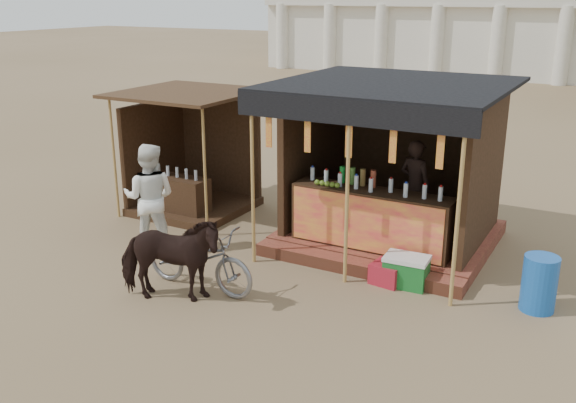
{
  "coord_description": "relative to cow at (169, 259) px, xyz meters",
  "views": [
    {
      "loc": [
        4.49,
        -6.56,
        4.13
      ],
      "look_at": [
        0.0,
        1.6,
        1.1
      ],
      "focal_mm": 40.0,
      "sensor_mm": 36.0,
      "label": 1
    }
  ],
  "objects": [
    {
      "name": "ground",
      "position": [
        0.89,
        0.19,
        -0.64
      ],
      "size": [
        120.0,
        120.0,
        0.0
      ],
      "primitive_type": "plane",
      "color": "#846B4C",
      "rests_on": "ground"
    },
    {
      "name": "blue_barrel",
      "position": [
        4.55,
        2.19,
        -0.24
      ],
      "size": [
        0.59,
        0.59,
        0.78
      ],
      "primitive_type": "cylinder",
      "rotation": [
        0.0,
        0.0,
        0.32
      ],
      "color": "#1755AF",
      "rests_on": "ground"
    },
    {
      "name": "cow",
      "position": [
        0.0,
        0.0,
        0.0
      ],
      "size": [
        1.65,
        1.22,
        1.27
      ],
      "primitive_type": "imported",
      "rotation": [
        0.0,
        0.0,
        1.97
      ],
      "color": "black",
      "rests_on": "ground"
    },
    {
      "name": "bystander",
      "position": [
        -1.5,
        1.38,
        0.28
      ],
      "size": [
        1.09,
        0.99,
        1.82
      ],
      "primitive_type": "imported",
      "rotation": [
        0.0,
        0.0,
        3.57
      ],
      "color": "white",
      "rests_on": "ground"
    },
    {
      "name": "cooler",
      "position": [
        2.73,
        2.07,
        -0.4
      ],
      "size": [
        0.66,
        0.48,
        0.46
      ],
      "color": "#176A26",
      "rests_on": "ground"
    },
    {
      "name": "red_crate",
      "position": [
        2.46,
        2.02,
        -0.48
      ],
      "size": [
        0.49,
        0.47,
        0.31
      ],
      "primitive_type": "cube",
      "rotation": [
        0.0,
        0.0,
        -0.12
      ],
      "color": "maroon",
      "rests_on": "ground"
    },
    {
      "name": "motorbike",
      "position": [
        0.12,
        0.51,
        -0.15
      ],
      "size": [
        1.86,
        0.69,
        0.97
      ],
      "primitive_type": "imported",
      "rotation": [
        0.0,
        0.0,
        1.55
      ],
      "color": "gray",
      "rests_on": "ground"
    },
    {
      "name": "main_stall",
      "position": [
        1.91,
        3.55,
        0.39
      ],
      "size": [
        3.6,
        3.61,
        2.78
      ],
      "color": "brown",
      "rests_on": "ground"
    },
    {
      "name": "secondary_stall",
      "position": [
        -2.28,
        3.43,
        0.22
      ],
      "size": [
        2.4,
        2.4,
        2.38
      ],
      "color": "#3D2416",
      "rests_on": "ground"
    }
  ]
}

